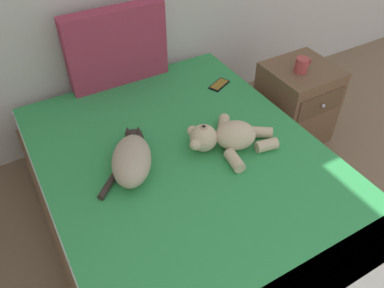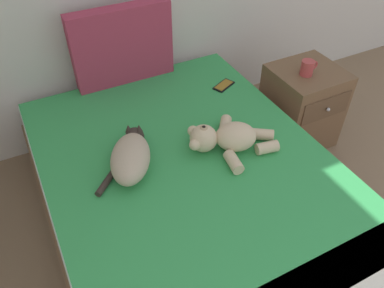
% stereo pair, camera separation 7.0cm
% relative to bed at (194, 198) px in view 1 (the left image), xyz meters
% --- Properties ---
extents(bed, '(1.44, 1.99, 0.46)m').
position_rel_bed_xyz_m(bed, '(0.00, 0.00, 0.00)').
color(bed, brown).
rests_on(bed, ground_plane).
extents(patterned_cushion, '(0.63, 0.10, 0.48)m').
position_rel_bed_xyz_m(patterned_cushion, '(-0.01, 0.93, 0.47)').
color(patterned_cushion, '#A5334C').
rests_on(patterned_cushion, bed).
extents(cat, '(0.37, 0.41, 0.15)m').
position_rel_bed_xyz_m(cat, '(-0.26, 0.15, 0.30)').
color(cat, tan).
rests_on(cat, bed).
extents(teddy_bear, '(0.48, 0.40, 0.16)m').
position_rel_bed_xyz_m(teddy_bear, '(0.23, 0.06, 0.30)').
color(teddy_bear, beige).
rests_on(teddy_bear, bed).
extents(cell_phone, '(0.16, 0.13, 0.01)m').
position_rel_bed_xyz_m(cell_phone, '(0.52, 0.56, 0.24)').
color(cell_phone, black).
rests_on(cell_phone, bed).
extents(nightstand, '(0.43, 0.44, 0.55)m').
position_rel_bed_xyz_m(nightstand, '(1.01, 0.35, 0.05)').
color(nightstand, brown).
rests_on(nightstand, ground_plane).
extents(mug, '(0.12, 0.08, 0.09)m').
position_rel_bed_xyz_m(mug, '(0.96, 0.32, 0.37)').
color(mug, '#B23F3F').
rests_on(mug, nightstand).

